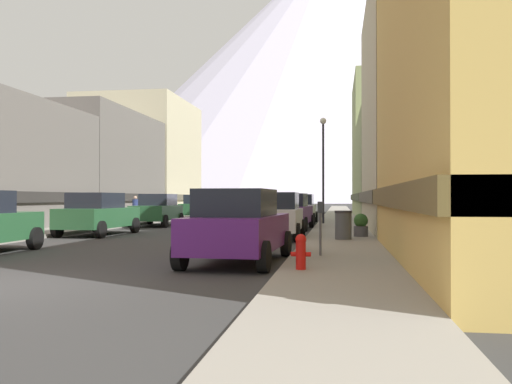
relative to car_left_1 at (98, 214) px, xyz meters
The scene contains 22 objects.
sidewalk_left 22.36m from the car_left_1, 96.29° to the left, with size 2.50×100.00×0.15m, color gray.
sidewalk_right 24.40m from the car_left_1, 65.65° to the left, with size 2.50×100.00×0.15m, color gray.
storefront_left_2 16.67m from the car_left_1, 120.83° to the left, with size 9.76×11.92×7.49m.
storefront_left_3 27.58m from the car_left_1, 107.11° to the left, with size 8.96×11.12×10.39m.
storefront_right_1 17.30m from the car_left_1, 13.96° to the left, with size 10.18×12.16×10.93m.
storefront_right_2 21.42m from the car_left_1, 47.05° to the left, with size 6.69×10.27×7.01m.
storefront_right_3 31.30m from the car_left_1, 59.00° to the left, with size 9.56×11.43×11.75m.
car_left_1 is the anchor object (origin of this frame).
car_left_2 7.52m from the car_left_1, 90.00° to the left, with size 2.21×4.47×1.78m.
car_left_3 16.71m from the car_left_1, 90.00° to the left, with size 2.17×4.45×1.78m.
car_right_0 11.47m from the car_left_1, 48.52° to the right, with size 2.24×4.48×1.78m.
car_right_1 7.63m from the car_left_1, ahead, with size 2.08×4.41×1.78m.
car_right_2 9.30m from the car_left_1, 35.18° to the left, with size 2.25×4.48×1.78m.
car_right_3 14.37m from the car_left_1, 58.05° to the left, with size 2.08×4.41×1.78m.
car_driving_0 37.81m from the car_left_1, 86.66° to the left, with size 2.06×4.40×1.78m.
fire_hydrant_near 14.13m from the car_left_1, 49.08° to the right, with size 0.40×0.22×0.70m.
parking_meter_near 12.47m from the car_left_1, 40.01° to the right, with size 0.14×0.10×1.33m.
trash_bin_right 10.51m from the car_left_1, 14.96° to the right, with size 0.59×0.59×0.98m.
potted_plant_2 10.87m from the car_left_1, ahead, with size 0.52×0.52×0.84m.
pedestrian_1 10.78m from the car_left_1, 103.12° to the left, with size 0.36×0.36×1.53m.
streetlamp_right 13.01m from the car_left_1, 43.63° to the left, with size 0.36×0.36×5.86m.
mountain_backdrop 255.10m from the car_left_1, 88.53° to the left, with size 252.72×252.72×127.03m, color silver.
Camera 1 is at (6.19, -8.64, 1.58)m, focal length 37.98 mm.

